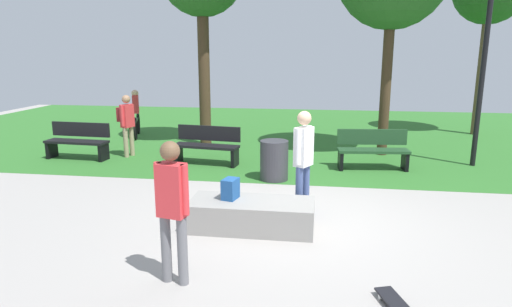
# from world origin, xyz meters

# --- Properties ---
(ground_plane) EXTENTS (28.00, 28.00, 0.00)m
(ground_plane) POSITION_xyz_m (0.00, 0.00, 0.00)
(ground_plane) COLOR #9E9993
(grass_lawn) EXTENTS (26.60, 12.16, 0.01)m
(grass_lawn) POSITION_xyz_m (0.00, 7.92, 0.00)
(grass_lawn) COLOR #2D6B28
(grass_lawn) RESTS_ON ground_plane
(concrete_ledge) EXTENTS (1.90, 0.80, 0.45)m
(concrete_ledge) POSITION_xyz_m (-0.74, -0.55, 0.22)
(concrete_ledge) COLOR gray
(concrete_ledge) RESTS_ON ground_plane
(backpack_on_ledge) EXTENTS (0.26, 0.32, 0.32)m
(backpack_on_ledge) POSITION_xyz_m (-1.08, -0.49, 0.61)
(backpack_on_ledge) COLOR #1E4C8C
(backpack_on_ledge) RESTS_ON concrete_ledge
(skater_performing_trick) EXTENTS (0.42, 0.27, 1.71)m
(skater_performing_trick) POSITION_xyz_m (-1.39, -2.29, 1.00)
(skater_performing_trick) COLOR slate
(skater_performing_trick) RESTS_ON ground_plane
(skater_watching) EXTENTS (0.33, 0.39, 1.75)m
(skater_watching) POSITION_xyz_m (-0.00, 0.17, 1.03)
(skater_watching) COLOR #3F5184
(skater_watching) RESTS_ON ground_plane
(skateboard_by_ledge) EXTENTS (0.44, 0.82, 0.08)m
(skateboard_by_ledge) POSITION_xyz_m (1.14, -2.57, 0.06)
(skateboard_by_ledge) COLOR black
(skateboard_by_ledge) RESTS_ON ground_plane
(park_bench_center_lawn) EXTENTS (1.64, 0.63, 0.91)m
(park_bench_center_lawn) POSITION_xyz_m (1.47, 3.39, 0.48)
(park_bench_center_lawn) COLOR #1E4223
(park_bench_center_lawn) RESTS_ON ground_plane
(park_bench_by_oak) EXTENTS (1.63, 0.58, 0.91)m
(park_bench_by_oak) POSITION_xyz_m (-5.80, 3.37, 0.48)
(park_bench_by_oak) COLOR black
(park_bench_by_oak) RESTS_ON ground_plane
(park_bench_far_left) EXTENTS (1.65, 0.68, 0.91)m
(park_bench_far_left) POSITION_xyz_m (-2.44, 3.32, 0.48)
(park_bench_far_left) COLOR black
(park_bench_far_left) RESTS_ON ground_plane
(lamp_post) EXTENTS (0.28, 0.28, 4.74)m
(lamp_post) POSITION_xyz_m (3.90, 4.06, 2.84)
(lamp_post) COLOR black
(lamp_post) RESTS_ON ground_plane
(trash_bin) EXTENTS (0.60, 0.60, 0.85)m
(trash_bin) POSITION_xyz_m (-0.68, 2.18, 0.42)
(trash_bin) COLOR #333338
(trash_bin) RESTS_ON ground_plane
(pedestrian_with_backpack) EXTENTS (0.41, 0.41, 1.59)m
(pedestrian_with_backpack) POSITION_xyz_m (-4.66, 3.79, 0.95)
(pedestrian_with_backpack) COLOR tan
(pedestrian_with_backpack) RESTS_ON ground_plane
(cyclist_on_bicycle) EXTENTS (0.63, 1.75, 1.52)m
(cyclist_on_bicycle) POSITION_xyz_m (-5.56, 6.49, 0.63)
(cyclist_on_bicycle) COLOR black
(cyclist_on_bicycle) RESTS_ON ground_plane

